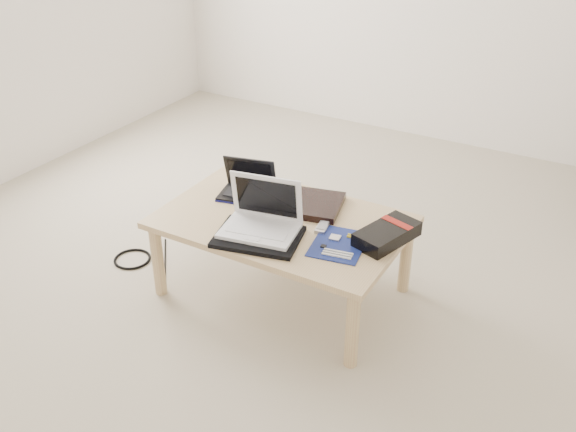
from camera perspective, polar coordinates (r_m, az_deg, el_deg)
The scene contains 13 objects.
ground at distance 3.31m, azimuth -0.73°, elevation -4.29°, with size 4.00×4.00×0.00m, color beige.
coffee_table at distance 2.93m, azimuth -0.53°, elevation -1.11°, with size 1.10×0.70×0.40m.
book at distance 3.00m, azimuth 1.65°, elevation 1.12°, with size 0.38×0.34×0.03m.
netbook at distance 3.10m, azimuth -3.59°, elevation 2.54°, with size 0.29×0.24×0.18m.
tablet at distance 2.97m, azimuth -1.54°, elevation 0.63°, with size 0.25×0.20×0.01m.
remote at distance 2.87m, azimuth 3.35°, elevation -0.53°, with size 0.08×0.20×0.02m.
neoprene_sleeve at distance 2.76m, azimuth -2.66°, elevation -1.86°, with size 0.36×0.26×0.02m, color black.
white_laptop at distance 2.77m, azimuth -2.34°, elevation -0.25°, with size 0.36×0.28×0.23m.
motherboard at distance 2.72m, azimuth 4.55°, elevation -2.51°, with size 0.26×0.30×0.01m.
gpu_box at distance 2.76m, azimuth 8.79°, elevation -1.62°, with size 0.23×0.33×0.07m.
cable_coil at distance 2.97m, azimuth -3.46°, elevation 0.59°, with size 0.10×0.10×0.01m, color black.
floor_cable_coil at distance 3.43m, azimuth -13.67°, elevation -3.74°, with size 0.19×0.19×0.01m, color black.
floor_cable_trail at distance 3.40m, azimuth -10.86°, elevation -3.77°, with size 0.01×0.01×0.39m, color black.
Camera 1 is at (1.40, -2.36, 1.86)m, focal length 40.00 mm.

